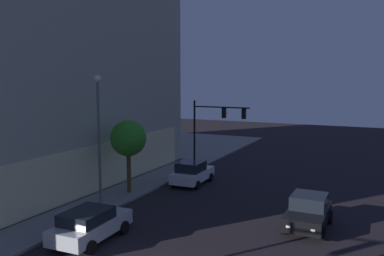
# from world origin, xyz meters

# --- Properties ---
(traffic_light_far_corner) EXTENTS (0.35, 5.36, 5.84)m
(traffic_light_far_corner) POSITION_xyz_m (21.19, 5.44, 4.26)
(traffic_light_far_corner) COLOR black
(traffic_light_far_corner) RESTS_ON sidewalk_corner
(street_lamp_sidewalk) EXTENTS (0.44, 0.44, 8.03)m
(street_lamp_sidewalk) POSITION_xyz_m (7.76, 7.71, 5.18)
(street_lamp_sidewalk) COLOR #5E5E5E
(street_lamp_sidewalk) RESTS_ON sidewalk_corner
(sidewalk_tree) EXTENTS (2.46, 2.46, 5.02)m
(sidewalk_tree) POSITION_xyz_m (10.52, 7.44, 3.90)
(sidewalk_tree) COLOR #4D3B1E
(sidewalk_tree) RESTS_ON sidewalk_corner
(car_silver) EXTENTS (4.50, 2.36, 1.63)m
(car_silver) POSITION_xyz_m (2.93, 4.53, 0.85)
(car_silver) COLOR #B7BABF
(car_silver) RESTS_ON ground
(car_black) EXTENTS (4.26, 2.23, 1.76)m
(car_black) POSITION_xyz_m (9.42, -4.81, 0.88)
(car_black) COLOR black
(car_black) RESTS_ON ground
(car_white) EXTENTS (4.23, 2.25, 1.75)m
(car_white) POSITION_xyz_m (14.92, 4.72, 0.87)
(car_white) COLOR silver
(car_white) RESTS_ON ground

